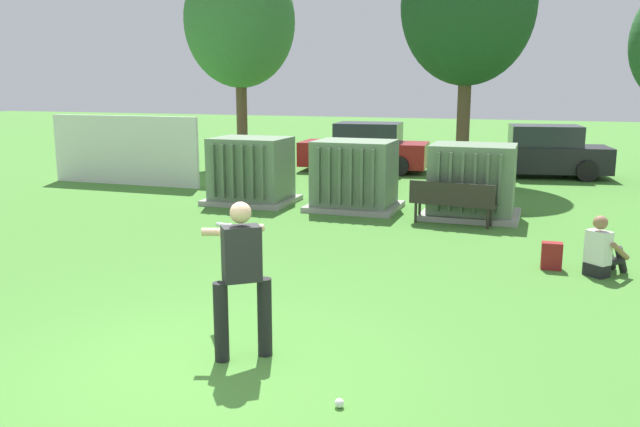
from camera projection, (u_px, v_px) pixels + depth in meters
ground_plane at (204, 366)px, 7.04m from camera, size 96.00×96.00×0.00m
fence_panel at (124, 150)px, 19.18m from camera, size 4.80×0.12×2.00m
transformer_west at (251, 171)px, 16.32m from camera, size 2.10×1.70×1.62m
transformer_mid_west at (355, 176)px, 15.50m from camera, size 2.10×1.70×1.62m
transformer_mid_east at (472, 182)px, 14.57m from camera, size 2.10×1.70×1.62m
park_bench at (452, 200)px, 13.80m from camera, size 1.84×0.62×0.92m
batter at (241, 271)px, 7.11m from camera, size 1.19×1.42×1.74m
sports_ball at (339, 403)px, 6.13m from camera, size 0.09×0.09×0.09m
seated_spectator at (602, 252)px, 10.26m from camera, size 0.72×0.76×0.96m
backpack at (552, 256)px, 10.63m from camera, size 0.33×0.27×0.44m
tree_left at (240, 22)px, 22.52m from camera, size 3.78×3.78×7.23m
tree_center_left at (468, 5)px, 19.22m from camera, size 3.92×3.92×7.49m
parked_car_leftmost at (365, 149)px, 22.07m from camera, size 4.31×2.14×1.62m
parked_car_left_of_center at (540, 153)px, 20.79m from camera, size 4.40×2.37×1.62m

